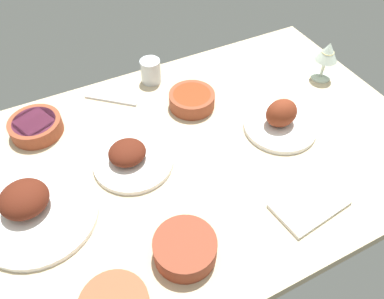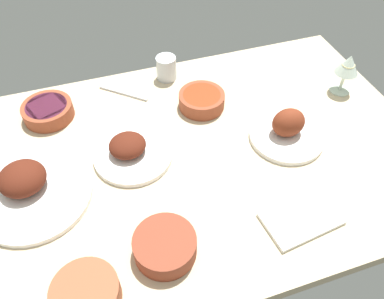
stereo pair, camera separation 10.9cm
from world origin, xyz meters
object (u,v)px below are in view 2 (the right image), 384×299
Objects in this scene: plate_near_viewer at (287,130)px; bowl_sauce at (202,100)px; plate_center_main at (29,188)px; bowl_potatoes at (165,246)px; plate_far_side at (131,151)px; folded_napkin at (301,218)px; bowl_cream at (86,294)px; wine_glass at (348,66)px; bowl_onions at (48,111)px; fork_loose at (123,93)px; water_tumbler at (166,68)px.

plate_near_viewer is 29.16cm from bowl_sauce.
bowl_potatoes is at bearing -42.91° from plate_center_main.
plate_far_side is at bearing 10.09° from plate_center_main.
bowl_sauce is at bearing 28.24° from plate_far_side.
folded_napkin is (9.63, -48.87, -2.10)cm from bowl_sauce.
wine_glass is (92.12, 45.03, 6.89)cm from bowl_cream.
plate_near_viewer reaches higher than bowl_onions.
plate_far_side is at bearing -55.62° from fork_loose.
bowl_potatoes and bowl_cream have the same top height.
bowl_onions reaches higher than folded_napkin.
wine_glass is at bearing 5.43° from plate_far_side.
folded_napkin is at bearing -76.30° from water_tumbler.
bowl_cream is 102.77cm from wine_glass.
folded_napkin is (-38.22, -41.68, -9.33)cm from wine_glass.
bowl_sauce is at bearing 61.47° from bowl_potatoes.
plate_center_main is at bearing 178.27° from plate_near_viewer.
water_tumbler is (19.80, 32.58, 2.02)cm from plate_far_side.
water_tumbler reaches higher than folded_napkin.
fork_loose is (31.35, 33.41, -2.22)cm from plate_center_main.
water_tumbler is at bearing 123.54° from plate_near_viewer.
folded_napkin is at bearing -43.73° from plate_far_side.
plate_center_main is at bearing -102.69° from bowl_onions.
plate_near_viewer is 51.49cm from bowl_potatoes.
plate_far_side is at bearing 171.07° from plate_near_viewer.
water_tumbler is at bearing 38.09° from plate_center_main.
plate_near_viewer is 70.92cm from bowl_cream.
bowl_sauce is 48.92cm from wine_glass.
water_tumbler is (37.52, 70.54, 1.14)cm from bowl_cream.
bowl_sauce is 49.13cm from bowl_onions.
bowl_cream is at bearing -66.68° from fork_loose.
plate_near_viewer is 29.24cm from folded_napkin.
plate_far_side is 0.76× the size of plate_center_main.
bowl_cream is at bearing -115.02° from plate_far_side.
folded_napkin is at bearing 3.56° from bowl_cream.
plate_center_main is at bearing -169.91° from plate_far_side.
bowl_onions is at bearing 130.91° from plate_far_side.
plate_far_side is at bearing -151.76° from bowl_sauce.
water_tumbler is at bearing 10.75° from bowl_onions.
plate_near_viewer is at bearing 69.85° from folded_napkin.
bowl_potatoes is 0.79× the size of folded_napkin.
plate_near_viewer is at bearing -56.46° from water_tumbler.
plate_far_side is 41.90cm from bowl_cream.
wine_glass is at bearing -8.55° from bowl_sauce.
wine_glass reaches higher than plate_near_viewer.
plate_center_main is at bearing -160.59° from bowl_sauce.
bowl_onions is at bearing 111.67° from bowl_potatoes.
plate_near_viewer reaches higher than folded_napkin.
plate_center_main is at bearing -92.36° from fork_loose.
wine_glass is (73.17, 39.38, 6.94)cm from bowl_potatoes.
bowl_sauce is (25.32, 46.58, -0.29)cm from bowl_potatoes.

